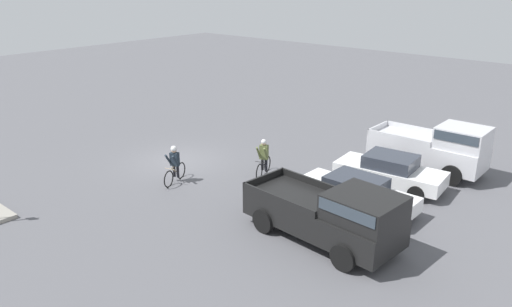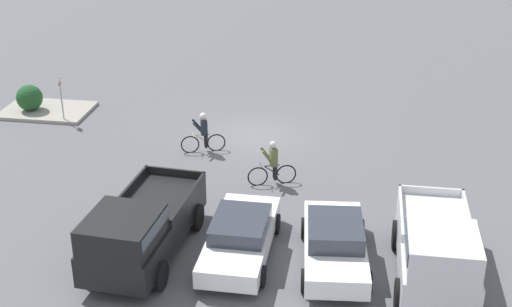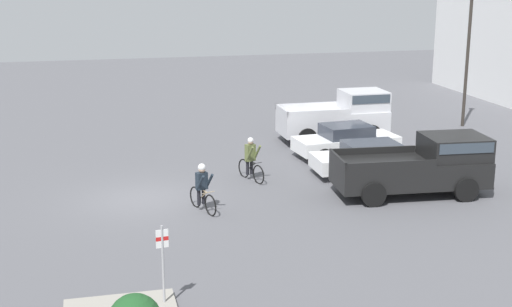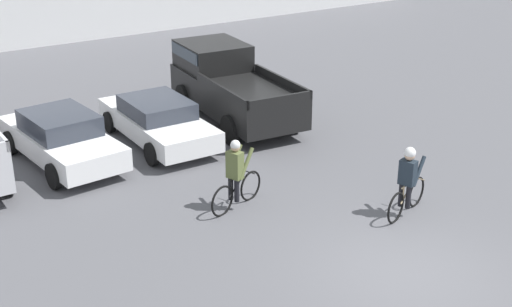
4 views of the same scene
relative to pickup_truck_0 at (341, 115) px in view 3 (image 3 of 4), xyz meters
name	(u,v)px [view 3 (image 3 of 4)]	position (x,y,z in m)	size (l,w,h in m)	color
ground_plane	(142,199)	(6.62, -9.85, -1.20)	(80.00, 80.00, 0.00)	#56565B
pickup_truck_0	(341,115)	(0.00, 0.00, 0.00)	(2.22, 5.02, 2.32)	silver
sedan_0	(346,140)	(2.80, -0.80, -0.50)	(2.28, 4.61, 1.39)	white
sedan_1	(371,158)	(5.60, -0.80, -0.55)	(1.97, 4.62, 1.28)	white
pickup_truck_1	(423,164)	(8.44, -0.02, -0.09)	(2.60, 5.55, 2.12)	black
cyclist_0	(202,187)	(8.39, -7.97, -0.36)	(1.69, 0.67, 1.67)	black
cyclist_1	(251,159)	(5.31, -5.60, -0.37)	(1.70, 0.68, 1.71)	black
fire_lane_sign	(163,258)	(15.11, -10.01, 0.07)	(0.06, 0.30, 2.09)	#9E9EA3
lamppost	(468,43)	(-1.48, 7.16, 3.01)	(0.36, 0.36, 7.24)	#2D2823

